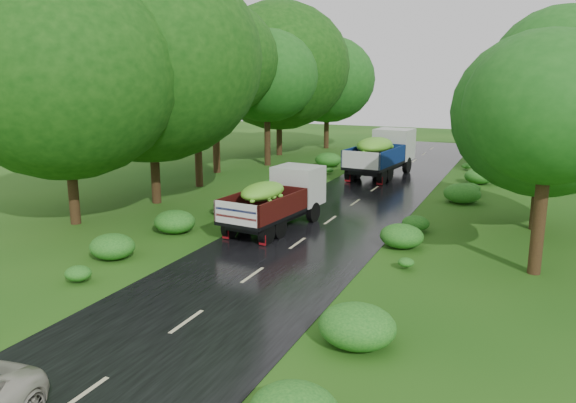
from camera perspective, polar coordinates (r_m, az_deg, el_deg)
The scene contains 9 objects.
ground at distance 16.13m, azimuth -10.26°, elevation -11.95°, with size 120.00×120.00×0.00m, color #15440E.
road at distance 20.15m, azimuth -2.33°, elevation -6.58°, with size 6.50×80.00×0.02m, color black.
road_lines at distance 21.00m, azimuth -1.14°, elevation -5.72°, with size 0.12×69.60×0.00m.
truck_near at distance 24.78m, azimuth -0.98°, elevation 0.53°, with size 2.75×6.16×2.51m.
truck_far at distance 37.94m, azimuth 9.62°, elevation 5.07°, with size 3.26×7.31×2.98m.
utility_pole at distance 38.68m, azimuth 21.40°, elevation 8.20°, with size 1.36×0.59×8.06m.
trees_left at distance 37.91m, azimuth -6.05°, elevation 13.10°, with size 6.71×34.05×9.57m.
trees_right at distance 35.63m, azimuth 25.05°, elevation 10.04°, with size 5.61×31.56×8.81m.
shrubs at distance 28.10m, azimuth 5.67°, elevation -0.28°, with size 11.90×44.00×0.70m.
Camera 1 is at (8.32, -12.08, 6.72)m, focal length 35.00 mm.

